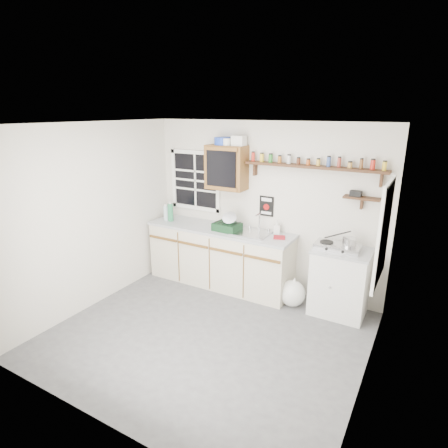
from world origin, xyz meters
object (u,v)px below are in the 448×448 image
(right_cabinet, at_px, (340,282))
(upper_cabinet, at_px, (226,168))
(main_cabinet, at_px, (220,256))
(spice_shelf, at_px, (313,166))
(dish_rack, at_px, (228,225))
(hotplate, at_px, (337,246))

(right_cabinet, bearing_deg, upper_cabinet, 176.24)
(main_cabinet, height_order, spice_shelf, spice_shelf)
(main_cabinet, xyz_separation_m, upper_cabinet, (0.03, 0.14, 1.36))
(spice_shelf, distance_m, dish_rack, 1.49)
(main_cabinet, distance_m, hotplate, 1.83)
(dish_rack, bearing_deg, upper_cabinet, 129.45)
(main_cabinet, relative_size, spice_shelf, 1.21)
(right_cabinet, distance_m, upper_cabinet, 2.26)
(hotplate, bearing_deg, spice_shelf, 155.81)
(upper_cabinet, height_order, hotplate, upper_cabinet)
(upper_cabinet, relative_size, spice_shelf, 0.34)
(right_cabinet, relative_size, dish_rack, 2.27)
(main_cabinet, xyz_separation_m, hotplate, (1.77, 0.01, 0.49))
(spice_shelf, xyz_separation_m, hotplate, (0.46, -0.21, -0.99))
(upper_cabinet, bearing_deg, main_cabinet, -103.68)
(upper_cabinet, distance_m, dish_rack, 0.85)
(main_cabinet, height_order, hotplate, hotplate)
(main_cabinet, bearing_deg, upper_cabinet, 76.32)
(dish_rack, bearing_deg, right_cabinet, 6.23)
(hotplate, bearing_deg, dish_rack, -178.06)
(right_cabinet, distance_m, spice_shelf, 1.58)
(right_cabinet, xyz_separation_m, upper_cabinet, (-1.80, 0.12, 1.37))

